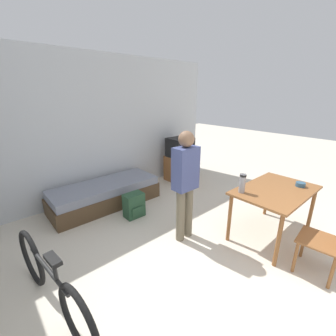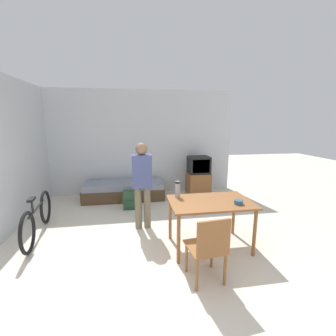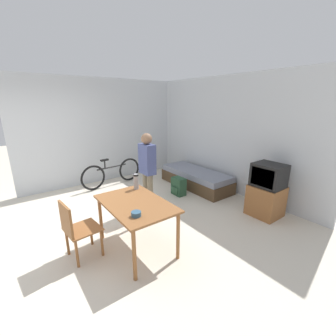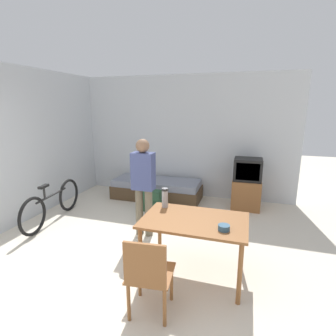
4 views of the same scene
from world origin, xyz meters
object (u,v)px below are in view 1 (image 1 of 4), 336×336
Objects in this scene: mate_bowl at (300,184)px; backpack at (134,205)px; dining_table at (275,195)px; tv at (180,160)px; bicycle at (51,284)px; person_standing at (185,180)px; daybed at (106,194)px; thermos_flask at (242,182)px; wooden_chair at (331,240)px.

backpack is at bearing 128.45° from mate_bowl.
tv is at bearing 77.20° from dining_table.
bicycle is at bearing 162.60° from mate_bowl.
dining_table is at bearing 152.64° from mate_bowl.
person_standing is 1.65m from mate_bowl.
daybed is 2.48m from thermos_flask.
mate_bowl is at bearing -36.46° from person_standing.
person_standing is 6.09× the size of thermos_flask.
mate_bowl is at bearing -27.36° from dining_table.
dining_table reaches higher than bicycle.
thermos_flask is at bearing 149.84° from dining_table.
person_standing reaches higher than tv.
tv is at bearing 0.28° from daybed.
person_standing is (-0.69, 1.57, 0.41)m from wooden_chair.
wooden_chair is 2.06× the size of backpack.
wooden_chair is 3.35× the size of thermos_flask.
daybed is at bearing 50.84° from bicycle.
person_standing reaches higher than bicycle.
person_standing is at bearing 134.32° from thermos_flask.
wooden_chair is at bearing -104.57° from tv.
mate_bowl is 0.30× the size of backpack.
backpack is (-0.22, 0.97, -0.69)m from person_standing.
tv is 3.71m from bicycle.
wooden_chair is 2.91m from bicycle.
dining_table is 2.18m from backpack.
wooden_chair is 1.76m from person_standing.
daybed is 15.68× the size of mate_bowl.
mate_bowl reaches higher than backpack.
backpack is at bearing 109.74° from wooden_chair.
thermos_flask reaches higher than backpack.
bicycle is at bearing -179.56° from person_standing.
bicycle is at bearing 167.09° from thermos_flask.
daybed is at bearing 102.97° from person_standing.
wooden_chair is 1.12m from thermos_flask.
daybed is 2.29× the size of wooden_chair.
person_standing is (1.76, 0.01, 0.57)m from bicycle.
bicycle is (-2.73, 0.78, -0.33)m from dining_table.
thermos_flask is at bearing -45.68° from person_standing.
wooden_chair reaches higher than backpack.
wooden_chair is (-0.28, -0.77, -0.17)m from dining_table.
thermos_flask reaches higher than daybed.
person_standing is at bearing -132.40° from tv.
tv is at bearing 27.23° from bicycle.
wooden_chair reaches higher than dining_table.
tv is 2.55m from dining_table.
tv reaches higher than thermos_flask.
tv is 4.02× the size of thermos_flask.
mate_bowl is at bearing -28.94° from thermos_flask.
person_standing is at bearing 143.54° from mate_bowl.
wooden_chair is 6.84× the size of mate_bowl.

